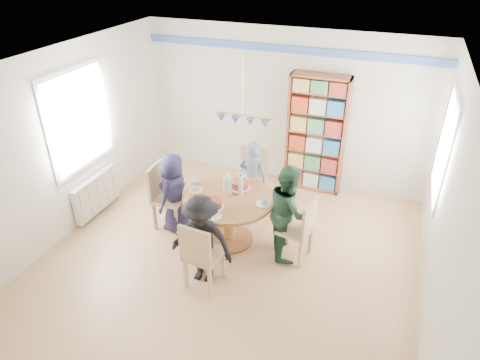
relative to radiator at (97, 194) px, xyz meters
The scene contains 14 objects.
ground 2.46m from the radiator, ahead, with size 5.00×5.00×0.00m, color tan.
room_shell 2.58m from the radiator, 14.73° to the left, with size 5.00×5.00×5.00m.
radiator is the anchor object (origin of this frame).
dining_table 2.26m from the radiator, ahead, with size 1.30×1.30×0.75m.
chair_left 1.20m from the radiator, ahead, with size 0.48×0.48×1.01m.
chair_right 3.31m from the radiator, ahead, with size 0.49×0.49×0.95m.
chair_far 2.51m from the radiator, 26.92° to the left, with size 0.48×0.48×1.01m.
chair_near 2.48m from the radiator, 22.21° to the right, with size 0.47×0.47×0.98m.
person_left 1.40m from the radiator, ahead, with size 0.60×0.39×1.23m, color #1C1A39.
person_right 3.13m from the radiator, ahead, with size 0.67×0.52×1.38m, color #1C3826.
person_far 2.50m from the radiator, 22.25° to the left, with size 0.45×0.30×1.24m, color gray.
person_near 2.40m from the radiator, 19.41° to the right, with size 0.81×0.47×1.26m, color black.
bookshelf 3.72m from the radiator, 33.86° to the left, with size 0.97×0.29×2.04m.
tableware 2.28m from the radiator, ahead, with size 1.24×1.24×0.33m.
Camera 1 is at (1.81, -4.29, 3.94)m, focal length 32.00 mm.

